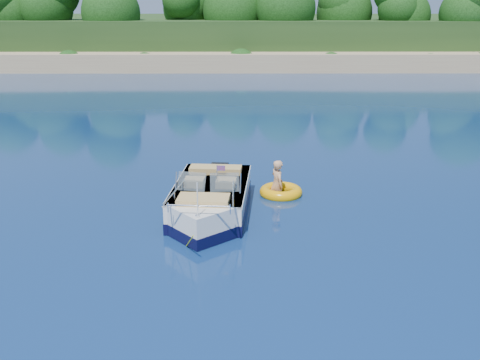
# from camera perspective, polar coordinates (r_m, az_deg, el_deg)

# --- Properties ---
(ground) EXTENTS (160.00, 160.00, 0.00)m
(ground) POSITION_cam_1_polar(r_m,az_deg,el_deg) (11.38, -2.92, -9.10)
(ground) COLOR #0A2449
(ground) RESTS_ON ground
(shoreline) EXTENTS (170.00, 59.00, 6.00)m
(shoreline) POSITION_cam_1_polar(r_m,az_deg,el_deg) (74.01, -0.72, 14.72)
(shoreline) COLOR tan
(shoreline) RESTS_ON ground
(treeline) EXTENTS (150.00, 7.12, 8.19)m
(treeline) POSITION_cam_1_polar(r_m,az_deg,el_deg) (51.14, -0.88, 18.39)
(treeline) COLOR black
(treeline) RESTS_ON ground
(motorboat) EXTENTS (2.16, 5.27, 1.75)m
(motorboat) POSITION_cam_1_polar(r_m,az_deg,el_deg) (13.87, -3.22, -2.44)
(motorboat) COLOR white
(motorboat) RESTS_ON ground
(tow_tube) EXTENTS (1.38, 1.38, 0.33)m
(tow_tube) POSITION_cam_1_polar(r_m,az_deg,el_deg) (15.48, 4.38, -1.27)
(tow_tube) COLOR #FFAB08
(tow_tube) RESTS_ON ground
(boy) EXTENTS (0.65, 0.89, 1.59)m
(boy) POSITION_cam_1_polar(r_m,az_deg,el_deg) (15.50, 3.89, -1.57)
(boy) COLOR tan
(boy) RESTS_ON ground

